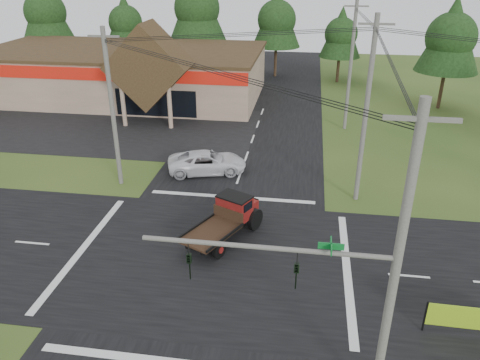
# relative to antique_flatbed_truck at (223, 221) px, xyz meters

# --- Properties ---
(ground) EXTENTS (120.00, 120.00, 0.00)m
(ground) POSITION_rel_antique_flatbed_truck_xyz_m (-0.34, -2.01, -1.14)
(ground) COLOR #2C491A
(ground) RESTS_ON ground
(road_ns) EXTENTS (12.00, 120.00, 0.02)m
(road_ns) POSITION_rel_antique_flatbed_truck_xyz_m (-0.34, -2.01, -1.13)
(road_ns) COLOR black
(road_ns) RESTS_ON ground
(road_ew) EXTENTS (120.00, 12.00, 0.02)m
(road_ew) POSITION_rel_antique_flatbed_truck_xyz_m (-0.34, -2.01, -1.13)
(road_ew) COLOR black
(road_ew) RESTS_ON ground
(parking_apron) EXTENTS (28.00, 14.00, 0.02)m
(parking_apron) POSITION_rel_antique_flatbed_truck_xyz_m (-14.34, 16.99, -1.12)
(parking_apron) COLOR black
(parking_apron) RESTS_ON ground
(cvs_building) EXTENTS (30.40, 18.20, 9.19)m
(cvs_building) POSITION_rel_antique_flatbed_truck_xyz_m (-16.04, 27.55, 1.64)
(cvs_building) COLOR gray
(cvs_building) RESTS_ON ground
(traffic_signal_mast) EXTENTS (8.12, 0.24, 7.00)m
(traffic_signal_mast) POSITION_rel_antique_flatbed_truck_xyz_m (5.48, -9.51, 3.29)
(traffic_signal_mast) COLOR #595651
(traffic_signal_mast) RESTS_ON ground
(utility_pole_nr) EXTENTS (2.00, 0.30, 11.00)m
(utility_pole_nr) POSITION_rel_antique_flatbed_truck_xyz_m (7.16, -9.51, 4.50)
(utility_pole_nr) COLOR #595651
(utility_pole_nr) RESTS_ON ground
(utility_pole_nw) EXTENTS (2.00, 0.30, 10.50)m
(utility_pole_nw) POSITION_rel_antique_flatbed_truck_xyz_m (-8.34, 5.99, 4.25)
(utility_pole_nw) COLOR #595651
(utility_pole_nw) RESTS_ON ground
(utility_pole_ne) EXTENTS (2.00, 0.30, 11.50)m
(utility_pole_ne) POSITION_rel_antique_flatbed_truck_xyz_m (7.66, 5.99, 4.75)
(utility_pole_ne) COLOR #595651
(utility_pole_ne) RESTS_ON ground
(utility_pole_n) EXTENTS (2.00, 0.30, 11.20)m
(utility_pole_n) POSITION_rel_antique_flatbed_truck_xyz_m (7.66, 19.99, 4.60)
(utility_pole_n) COLOR #595651
(utility_pole_n) RESTS_ON ground
(tree_row_a) EXTENTS (6.72, 6.72, 12.12)m
(tree_row_a) POSITION_rel_antique_flatbed_truck_xyz_m (-30.34, 37.99, 6.91)
(tree_row_a) COLOR #332316
(tree_row_a) RESTS_ON ground
(tree_row_b) EXTENTS (5.60, 5.60, 10.10)m
(tree_row_b) POSITION_rel_antique_flatbed_truck_xyz_m (-20.34, 39.99, 5.57)
(tree_row_b) COLOR #332316
(tree_row_b) RESTS_ON ground
(tree_row_c) EXTENTS (7.28, 7.28, 13.13)m
(tree_row_c) POSITION_rel_antique_flatbed_truck_xyz_m (-10.34, 38.99, 7.58)
(tree_row_c) COLOR #332316
(tree_row_c) RESTS_ON ground
(tree_row_d) EXTENTS (6.16, 6.16, 11.11)m
(tree_row_d) POSITION_rel_antique_flatbed_truck_xyz_m (-0.34, 39.99, 6.24)
(tree_row_d) COLOR #332316
(tree_row_d) RESTS_ON ground
(tree_row_e) EXTENTS (5.04, 5.04, 9.09)m
(tree_row_e) POSITION_rel_antique_flatbed_truck_xyz_m (7.66, 37.99, 4.90)
(tree_row_e) COLOR #332316
(tree_row_e) RESTS_ON ground
(tree_side_ne) EXTENTS (6.16, 6.16, 11.11)m
(tree_side_ne) POSITION_rel_antique_flatbed_truck_xyz_m (17.66, 27.99, 6.24)
(tree_side_ne) COLOR #332316
(tree_side_ne) RESTS_ON ground
(antique_flatbed_truck) EXTENTS (4.25, 5.80, 2.27)m
(antique_flatbed_truck) POSITION_rel_antique_flatbed_truck_xyz_m (0.00, 0.00, 0.00)
(antique_flatbed_truck) COLOR #5D120D
(antique_flatbed_truck) RESTS_ON ground
(white_pickup) EXTENTS (6.10, 3.95, 1.56)m
(white_pickup) POSITION_rel_antique_flatbed_truck_xyz_m (-2.78, 8.69, -0.36)
(white_pickup) COLOR white
(white_pickup) RESTS_ON ground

